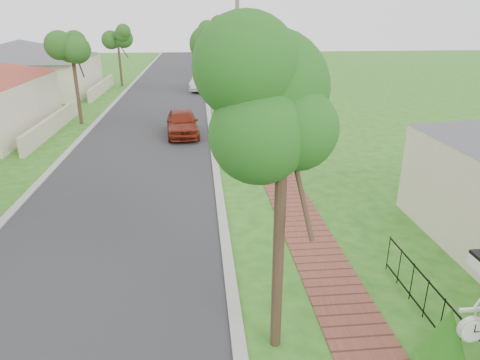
{
  "coord_description": "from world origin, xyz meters",
  "views": [
    {
      "loc": [
        -0.0,
        -5.54,
        6.41
      ],
      "look_at": [
        1.22,
        7.2,
        1.5
      ],
      "focal_mm": 32.0,
      "sensor_mm": 36.0,
      "label": 1
    }
  ],
  "objects_px": {
    "parked_car_red": "(182,123)",
    "near_tree": "(283,114)",
    "parked_car_white": "(203,82)",
    "station_clock": "(473,328)",
    "utility_pole": "(237,56)"
  },
  "relations": [
    {
      "from": "parked_car_red",
      "to": "station_clock",
      "type": "relative_size",
      "value": 6.04
    },
    {
      "from": "parked_car_red",
      "to": "parked_car_white",
      "type": "bearing_deg",
      "value": 80.57
    },
    {
      "from": "near_tree",
      "to": "parked_car_red",
      "type": "bearing_deg",
      "value": 98.03
    },
    {
      "from": "near_tree",
      "to": "station_clock",
      "type": "distance_m",
      "value": 4.46
    },
    {
      "from": "parked_car_red",
      "to": "station_clock",
      "type": "xyz_separation_m",
      "value": [
        5.06,
        -19.21,
        1.21
      ]
    },
    {
      "from": "parked_car_white",
      "to": "near_tree",
      "type": "xyz_separation_m",
      "value": [
        1.01,
        -32.99,
        4.09
      ]
    },
    {
      "from": "parked_car_red",
      "to": "utility_pole",
      "type": "distance_m",
      "value": 5.03
    },
    {
      "from": "parked_car_white",
      "to": "station_clock",
      "type": "distance_m",
      "value": 35.3
    },
    {
      "from": "parked_car_red",
      "to": "near_tree",
      "type": "distance_m",
      "value": 17.76
    },
    {
      "from": "near_tree",
      "to": "parked_car_white",
      "type": "bearing_deg",
      "value": 91.76
    },
    {
      "from": "utility_pole",
      "to": "station_clock",
      "type": "xyz_separation_m",
      "value": [
        1.76,
        -20.6,
        -2.33
      ]
    },
    {
      "from": "utility_pole",
      "to": "station_clock",
      "type": "height_order",
      "value": "utility_pole"
    },
    {
      "from": "near_tree",
      "to": "utility_pole",
      "type": "distance_m",
      "value": 18.53
    },
    {
      "from": "utility_pole",
      "to": "station_clock",
      "type": "relative_size",
      "value": 11.72
    },
    {
      "from": "near_tree",
      "to": "station_clock",
      "type": "xyz_separation_m",
      "value": [
        2.64,
        -2.1,
        -2.92
      ]
    }
  ]
}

